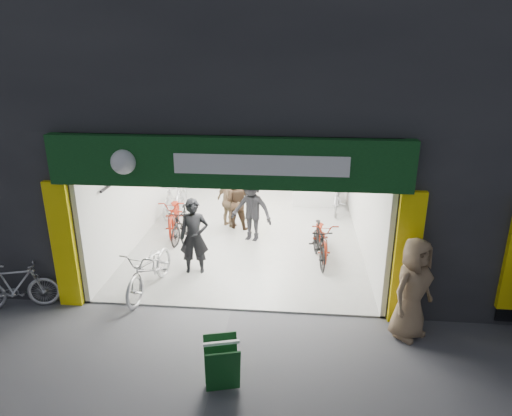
# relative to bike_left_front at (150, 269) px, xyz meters

# --- Properties ---
(ground) EXTENTS (60.00, 60.00, 0.00)m
(ground) POSITION_rel_bike_left_front_xyz_m (1.80, -0.60, -0.53)
(ground) COLOR #56565B
(ground) RESTS_ON ground
(building) EXTENTS (17.00, 10.27, 8.00)m
(building) POSITION_rel_bike_left_front_xyz_m (2.71, 4.39, 3.78)
(building) COLOR #232326
(building) RESTS_ON ground
(bike_left_front) EXTENTS (0.98, 2.10, 1.06)m
(bike_left_front) POSITION_rel_bike_left_front_xyz_m (0.00, 0.00, 0.00)
(bike_left_front) COLOR #BBBBC0
(bike_left_front) RESTS_ON ground
(bike_left_midfront) EXTENTS (0.61, 1.59, 0.93)m
(bike_left_midfront) POSITION_rel_bike_left_front_xyz_m (0.00, 2.71, -0.07)
(bike_left_midfront) COLOR black
(bike_left_midfront) RESTS_ON ground
(bike_left_midback) EXTENTS (0.95, 2.03, 1.02)m
(bike_left_midback) POSITION_rel_bike_left_front_xyz_m (-0.36, 3.33, -0.02)
(bike_left_midback) COLOR #9C200E
(bike_left_midback) RESTS_ON ground
(bike_left_back) EXTENTS (0.80, 1.79, 1.04)m
(bike_left_back) POSITION_rel_bike_left_front_xyz_m (-0.70, 4.65, -0.01)
(bike_left_back) COLOR #B2B3B7
(bike_left_back) RESTS_ON ground
(bike_right_front) EXTENTS (0.65, 1.68, 0.99)m
(bike_right_front) POSITION_rel_bike_left_front_xyz_m (3.60, 1.69, -0.04)
(bike_right_front) COLOR black
(bike_right_front) RESTS_ON ground
(bike_right_mid) EXTENTS (0.78, 1.86, 0.96)m
(bike_right_mid) POSITION_rel_bike_left_front_xyz_m (3.69, 2.21, -0.05)
(bike_right_mid) COLOR maroon
(bike_right_mid) RESTS_ON ground
(bike_right_back) EXTENTS (0.82, 2.03, 1.19)m
(bike_right_back) POSITION_rel_bike_left_front_xyz_m (4.30, 5.43, 0.06)
(bike_right_back) COLOR #A4A3A8
(bike_right_back) RESTS_ON ground
(parked_bike) EXTENTS (1.70, 0.89, 0.98)m
(parked_bike) POSITION_rel_bike_left_front_xyz_m (-2.44, -0.90, -0.04)
(parked_bike) COLOR #AFAFB4
(parked_bike) RESTS_ON ground
(customer_a) EXTENTS (0.70, 0.51, 1.80)m
(customer_a) POSITION_rel_bike_left_front_xyz_m (0.76, 0.89, 0.37)
(customer_a) COLOR black
(customer_a) RESTS_ON ground
(customer_b) EXTENTS (0.92, 0.79, 1.62)m
(customer_b) POSITION_rel_bike_left_front_xyz_m (1.37, 3.70, 0.28)
(customer_b) COLOR #362518
(customer_b) RESTS_ON ground
(customer_c) EXTENTS (1.32, 1.02, 1.80)m
(customer_c) POSITION_rel_bike_left_front_xyz_m (1.86, 2.84, 0.37)
(customer_c) COLOR black
(customer_c) RESTS_ON ground
(customer_d) EXTENTS (0.95, 0.87, 1.56)m
(customer_d) POSITION_rel_bike_left_front_xyz_m (1.12, 3.75, 0.25)
(customer_d) COLOR #846A4D
(customer_d) RESTS_ON ground
(pedestrian_near) EXTENTS (1.09, 1.07, 1.89)m
(pedestrian_near) POSITION_rel_bike_left_front_xyz_m (5.10, -1.09, 0.41)
(pedestrian_near) COLOR #846A4D
(pedestrian_near) RESTS_ON ground
(sandwich_board) EXTENTS (0.63, 0.65, 0.80)m
(sandwich_board) POSITION_rel_bike_left_front_xyz_m (1.98, -2.74, -0.09)
(sandwich_board) COLOR #104318
(sandwich_board) RESTS_ON ground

